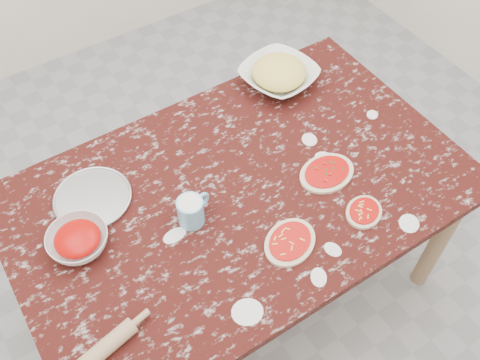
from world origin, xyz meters
name	(u,v)px	position (x,y,z in m)	size (l,w,h in m)	color
ground	(240,285)	(0.00, 0.00, 0.00)	(4.00, 4.00, 0.00)	gray
worktable	(240,202)	(0.00, 0.00, 0.67)	(1.60, 1.00, 0.75)	black
pizza_tray	(93,198)	(-0.45, 0.24, 0.76)	(0.26, 0.26, 0.01)	#B2B2B7
sauce_bowl	(78,241)	(-0.56, 0.09, 0.78)	(0.20, 0.20, 0.06)	white
cheese_bowl	(279,76)	(0.43, 0.38, 0.79)	(0.29, 0.29, 0.07)	white
flour_mug	(191,210)	(-0.20, -0.02, 0.80)	(0.13, 0.09, 0.10)	#79BDE1
pizza_left	(290,242)	(0.02, -0.28, 0.76)	(0.24, 0.21, 0.02)	beige
pizza_mid	(364,212)	(0.30, -0.32, 0.76)	(0.18, 0.16, 0.02)	beige
pizza_right	(327,173)	(0.30, -0.11, 0.76)	(0.22, 0.17, 0.02)	beige
rolling_pin	(97,354)	(-0.66, -0.29, 0.78)	(0.05, 0.05, 0.25)	tan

